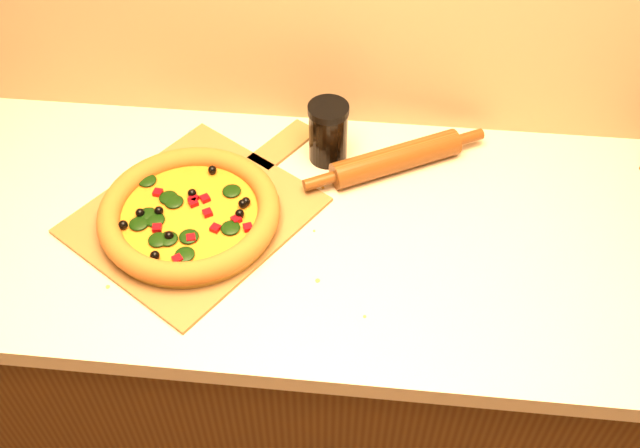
{
  "coord_description": "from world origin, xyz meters",
  "views": [
    {
      "loc": [
        0.08,
        0.5,
        1.92
      ],
      "look_at": [
        -0.01,
        1.38,
        0.96
      ],
      "focal_mm": 40.0,
      "sensor_mm": 36.0,
      "label": 1
    }
  ],
  "objects": [
    {
      "name": "dark_jar",
      "position": [
        -0.02,
        1.62,
        0.97
      ],
      "size": [
        0.08,
        0.08,
        0.14
      ],
      "color": "black",
      "rests_on": "countertop"
    },
    {
      "name": "pizza_peel",
      "position": [
        -0.26,
        1.44,
        0.9
      ],
      "size": [
        0.54,
        0.58,
        0.01
      ],
      "rotation": [
        0.0,
        0.0,
        -0.58
      ],
      "color": "brown",
      "rests_on": "countertop"
    },
    {
      "name": "countertop",
      "position": [
        0.0,
        1.43,
        0.88
      ],
      "size": [
        2.84,
        0.68,
        0.04
      ],
      "primitive_type": "cube",
      "color": "beige",
      "rests_on": "cabinet"
    },
    {
      "name": "cabinet",
      "position": [
        0.0,
        1.43,
        0.43
      ],
      "size": [
        2.8,
        0.65,
        0.86
      ],
      "primitive_type": "cube",
      "color": "#49290F",
      "rests_on": "ground"
    },
    {
      "name": "pizza",
      "position": [
        -0.26,
        1.4,
        0.93
      ],
      "size": [
        0.35,
        0.35,
        0.05
      ],
      "color": "#B7832D",
      "rests_on": "pizza_peel"
    },
    {
      "name": "rolling_pin",
      "position": [
        0.12,
        1.6,
        0.93
      ],
      "size": [
        0.37,
        0.22,
        0.06
      ],
      "rotation": [
        0.0,
        0.0,
        0.5
      ],
      "color": "#542F0E",
      "rests_on": "countertop"
    }
  ]
}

